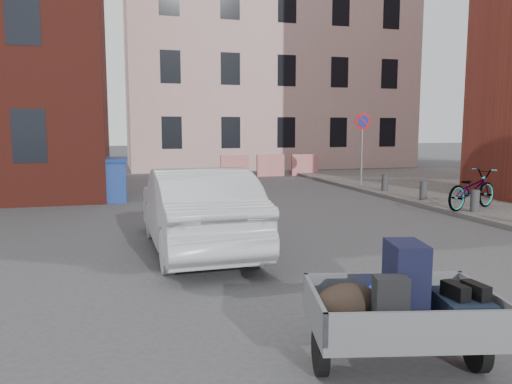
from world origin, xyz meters
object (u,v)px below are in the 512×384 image
object	(u,v)px
bicycle	(472,189)
trailer	(400,308)
dumpster	(75,180)
silver_car	(197,209)

from	to	relation	value
bicycle	trailer	bearing A→B (deg)	118.73
dumpster	bicycle	world-z (taller)	dumpster
trailer	dumpster	world-z (taller)	dumpster
dumpster	silver_car	bearing A→B (deg)	-68.27
dumpster	trailer	bearing A→B (deg)	-71.92
trailer	bicycle	bearing A→B (deg)	60.52
silver_car	trailer	bearing A→B (deg)	100.04
bicycle	dumpster	bearing A→B (deg)	44.40
dumpster	silver_car	xyz separation A→B (m)	(2.62, -7.07, 0.10)
silver_car	bicycle	bearing A→B (deg)	-166.62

